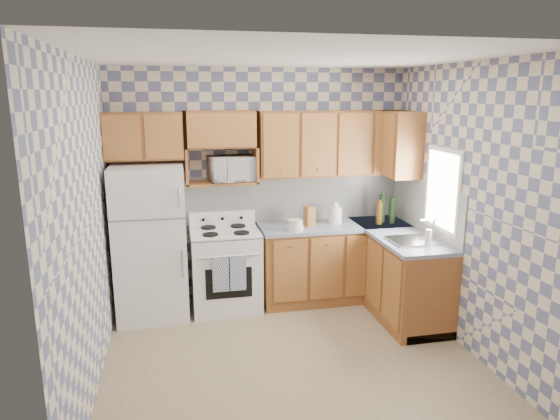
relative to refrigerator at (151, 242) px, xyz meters
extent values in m
plane|color=#7C6B51|center=(1.27, -1.25, -0.84)|extent=(3.40, 3.40, 0.00)
cube|color=slate|center=(1.27, 0.35, 0.51)|extent=(3.40, 0.02, 2.70)
cube|color=slate|center=(2.97, -1.25, 0.51)|extent=(0.02, 3.20, 2.70)
cube|color=white|center=(1.68, 0.34, 0.36)|extent=(2.60, 0.02, 0.56)
cube|color=white|center=(2.96, -0.45, 0.36)|extent=(0.02, 1.60, 0.56)
cube|color=white|center=(0.00, 0.00, 0.00)|extent=(0.75, 0.70, 1.68)
cube|color=white|center=(0.80, 0.03, -0.39)|extent=(0.76, 0.65, 0.90)
cube|color=silver|center=(0.80, 0.03, 0.07)|extent=(0.76, 0.65, 0.02)
cube|color=white|center=(0.80, 0.30, 0.16)|extent=(0.76, 0.08, 0.17)
cube|color=navy|center=(0.72, -0.32, -0.31)|extent=(0.18, 0.02, 0.39)
cube|color=navy|center=(0.90, -0.32, -0.31)|extent=(0.18, 0.02, 0.39)
cube|color=brown|center=(2.10, 0.05, -0.40)|extent=(1.75, 0.60, 0.88)
cube|color=brown|center=(2.67, -0.45, -0.40)|extent=(0.60, 1.60, 0.88)
cube|color=slate|center=(2.10, 0.05, 0.06)|extent=(1.77, 0.63, 0.04)
cube|color=slate|center=(2.67, -0.45, 0.06)|extent=(0.63, 1.60, 0.04)
cube|color=brown|center=(2.10, 0.19, 1.01)|extent=(1.75, 0.33, 0.74)
cube|color=brown|center=(-0.02, 0.19, 1.13)|extent=(0.82, 0.33, 0.50)
cube|color=brown|center=(2.81, 0.00, 1.01)|extent=(0.33, 0.70, 0.74)
cube|color=brown|center=(0.80, 0.19, 0.60)|extent=(0.80, 0.33, 0.03)
imported|color=white|center=(0.92, 0.19, 0.75)|extent=(0.56, 0.44, 0.28)
cube|color=#B7B7BC|center=(2.67, -0.80, 0.09)|extent=(0.48, 0.40, 0.03)
cube|color=silver|center=(2.96, -0.80, 0.61)|extent=(0.02, 0.66, 0.86)
cylinder|color=black|center=(2.67, 0.02, 0.24)|extent=(0.07, 0.07, 0.33)
cylinder|color=black|center=(2.77, -0.04, 0.23)|extent=(0.07, 0.07, 0.31)
cylinder|color=#4D3110|center=(2.82, 0.06, 0.22)|extent=(0.07, 0.07, 0.28)
cylinder|color=#4D3110|center=(2.60, -0.06, 0.21)|extent=(0.07, 0.07, 0.26)
cube|color=brown|center=(1.79, 0.03, 0.20)|extent=(0.13, 0.13, 0.23)
cylinder|color=white|center=(2.11, 0.07, 0.18)|extent=(0.16, 0.16, 0.20)
cylinder|color=beige|center=(2.74, -0.98, 0.17)|extent=(0.06, 0.06, 0.17)
camera|label=1|loc=(0.29, -5.35, 1.57)|focal=32.00mm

